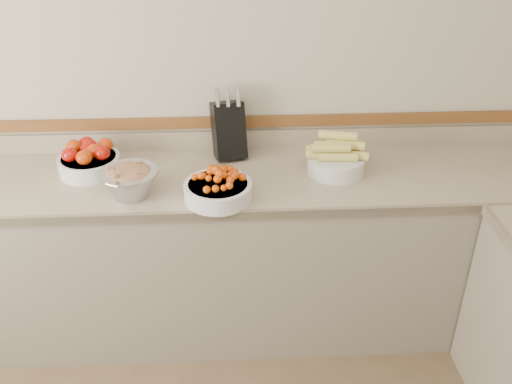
{
  "coord_description": "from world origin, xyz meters",
  "views": [
    {
      "loc": [
        0.24,
        -0.73,
        2.21
      ],
      "look_at": [
        0.35,
        1.35,
        1.0
      ],
      "focal_mm": 40.0,
      "sensor_mm": 36.0,
      "label": 1
    }
  ],
  "objects_px": {
    "tomato_bowl": "(89,159)",
    "cherry_tomato_bowl": "(218,188)",
    "corn_bowl": "(336,159)",
    "rhubarb_bowl": "(129,180)",
    "knife_block": "(229,129)"
  },
  "relations": [
    {
      "from": "tomato_bowl",
      "to": "cherry_tomato_bowl",
      "type": "height_order",
      "value": "cherry_tomato_bowl"
    },
    {
      "from": "tomato_bowl",
      "to": "corn_bowl",
      "type": "height_order",
      "value": "corn_bowl"
    },
    {
      "from": "rhubarb_bowl",
      "to": "cherry_tomato_bowl",
      "type": "bearing_deg",
      "value": -7.39
    },
    {
      "from": "knife_block",
      "to": "rhubarb_bowl",
      "type": "xyz_separation_m",
      "value": [
        -0.45,
        -0.38,
        -0.07
      ]
    },
    {
      "from": "knife_block",
      "to": "rhubarb_bowl",
      "type": "bearing_deg",
      "value": -139.92
    },
    {
      "from": "cherry_tomato_bowl",
      "to": "rhubarb_bowl",
      "type": "relative_size",
      "value": 1.15
    },
    {
      "from": "cherry_tomato_bowl",
      "to": "rhubarb_bowl",
      "type": "xyz_separation_m",
      "value": [
        -0.39,
        0.05,
        0.02
      ]
    },
    {
      "from": "tomato_bowl",
      "to": "rhubarb_bowl",
      "type": "relative_size",
      "value": 1.12
    },
    {
      "from": "cherry_tomato_bowl",
      "to": "corn_bowl",
      "type": "distance_m",
      "value": 0.61
    },
    {
      "from": "corn_bowl",
      "to": "rhubarb_bowl",
      "type": "relative_size",
      "value": 1.15
    },
    {
      "from": "cherry_tomato_bowl",
      "to": "rhubarb_bowl",
      "type": "bearing_deg",
      "value": 172.61
    },
    {
      "from": "corn_bowl",
      "to": "tomato_bowl",
      "type": "bearing_deg",
      "value": 176.6
    },
    {
      "from": "tomato_bowl",
      "to": "rhubarb_bowl",
      "type": "distance_m",
      "value": 0.33
    },
    {
      "from": "tomato_bowl",
      "to": "corn_bowl",
      "type": "xyz_separation_m",
      "value": [
        1.19,
        -0.07,
        0.0
      ]
    },
    {
      "from": "knife_block",
      "to": "tomato_bowl",
      "type": "height_order",
      "value": "knife_block"
    }
  ]
}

